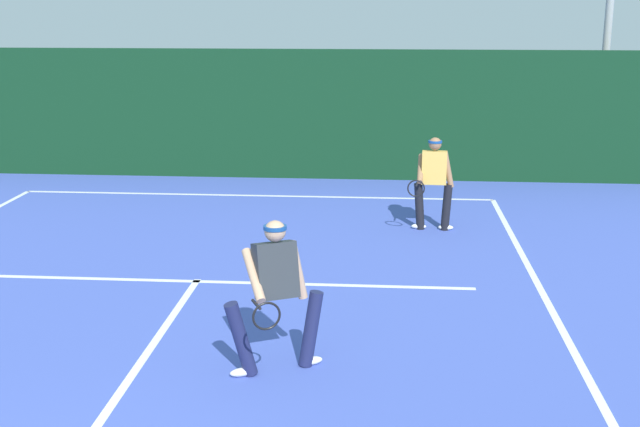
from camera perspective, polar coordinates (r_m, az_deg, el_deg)
The scene contains 7 objects.
court_line_baseline_far at distance 16.88m, azimuth -4.52°, elevation 1.26°, with size 9.64×0.10×0.01m, color white.
court_line_service at distance 11.81m, azimuth -8.59°, elevation -4.68°, with size 7.86×0.10×0.01m, color white.
court_line_centre at distance 9.03m, azimuth -13.10°, elevation -11.10°, with size 0.10×6.40×0.01m, color white.
player_near at distance 8.63m, azimuth -3.10°, elevation -5.31°, with size 1.06×1.03×1.68m.
player_far at distance 14.23m, azimuth 7.90°, elevation 2.36°, with size 0.84×0.89×1.63m.
tennis_ball at distance 11.70m, azimuth -3.62°, elevation -4.57°, with size 0.07×0.07×0.07m, color #D1E033.
back_fence_windscreen at distance 18.40m, azimuth -3.71°, elevation 6.90°, with size 18.92×0.12×2.87m, color #0F351B.
Camera 1 is at (2.63, -4.54, 3.84)m, focal length 46.02 mm.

